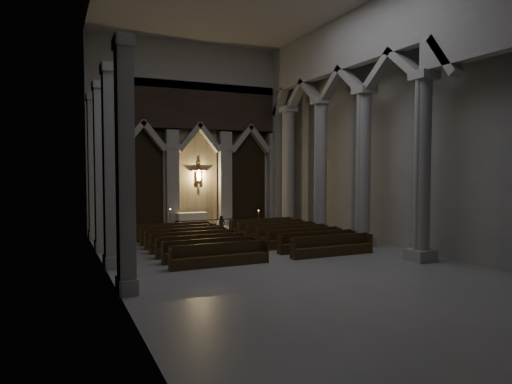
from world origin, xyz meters
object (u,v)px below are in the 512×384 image
worshipper (222,226)px  candle_stand_left (170,227)px  altar_rail (213,224)px  altar (192,220)px  pews (245,241)px  candle_stand_right (259,225)px

worshipper → candle_stand_left: bearing=139.8°
altar_rail → altar: bearing=107.4°
altar_rail → candle_stand_left: candle_stand_left is taller
candle_stand_left → altar_rail: bearing=-19.5°
altar_rail → worshipper: size_ratio=3.78×
pews → candle_stand_left: bearing=112.5°
altar → candle_stand_right: candle_stand_right is taller
altar_rail → pews: (0.00, -4.97, -0.30)m
candle_stand_right → pews: bearing=-121.0°
altar → candle_stand_right: (3.80, -2.03, -0.29)m
altar_rail → candle_stand_left: 2.57m
candle_stand_left → worshipper: candle_stand_left is taller
altar_rail → candle_stand_left: size_ratio=2.99×
altar_rail → worshipper: worshipper is taller
altar_rail → candle_stand_right: candle_stand_right is taller
candle_stand_left → pews: bearing=-67.5°
worshipper → pews: bearing=-91.0°
altar → pews: (0.70, -7.20, -0.34)m
candle_stand_left → worshipper: bearing=-40.6°
altar_rail → pews: 4.98m
altar_rail → candle_stand_right: (3.10, 0.20, -0.25)m
altar → candle_stand_left: size_ratio=1.24×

